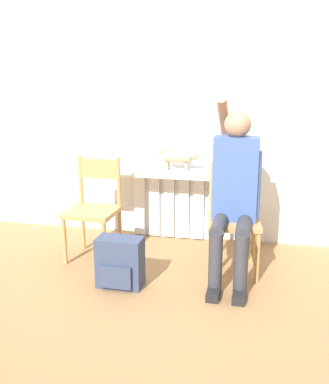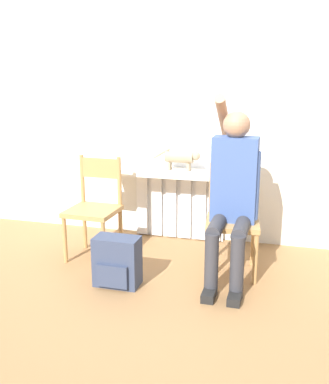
{
  "view_description": "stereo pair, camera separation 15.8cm",
  "coord_description": "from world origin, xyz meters",
  "px_view_note": "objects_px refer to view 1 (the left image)",
  "views": [
    {
      "loc": [
        0.82,
        -2.9,
        1.52
      ],
      "look_at": [
        0.0,
        0.62,
        0.59
      ],
      "focal_mm": 42.0,
      "sensor_mm": 36.0,
      "label": 1
    },
    {
      "loc": [
        0.97,
        -2.87,
        1.52
      ],
      "look_at": [
        0.0,
        0.62,
        0.59
      ],
      "focal_mm": 42.0,
      "sensor_mm": 36.0,
      "label": 2
    }
  ],
  "objects_px": {
    "chair_right": "(234,217)",
    "cat": "(180,157)",
    "chair_left": "(94,208)",
    "backpack": "(120,263)",
    "person": "(235,188)"
  },
  "relations": [
    {
      "from": "chair_right",
      "to": "cat",
      "type": "bearing_deg",
      "value": 128.58
    },
    {
      "from": "chair_right",
      "to": "cat",
      "type": "relative_size",
      "value": 1.92
    },
    {
      "from": "chair_left",
      "to": "backpack",
      "type": "xyz_separation_m",
      "value": [
        0.39,
        -0.49,
        -0.26
      ]
    },
    {
      "from": "person",
      "to": "cat",
      "type": "bearing_deg",
      "value": 131.05
    },
    {
      "from": "backpack",
      "to": "cat",
      "type": "bearing_deg",
      "value": 76.4
    },
    {
      "from": "chair_left",
      "to": "chair_right",
      "type": "xyz_separation_m",
      "value": [
        1.18,
        -0.0,
        0.0
      ]
    },
    {
      "from": "backpack",
      "to": "chair_left",
      "type": "bearing_deg",
      "value": 128.51
    },
    {
      "from": "person",
      "to": "backpack",
      "type": "distance_m",
      "value": 1.02
    },
    {
      "from": "chair_left",
      "to": "chair_right",
      "type": "bearing_deg",
      "value": 2.12
    },
    {
      "from": "backpack",
      "to": "chair_right",
      "type": "bearing_deg",
      "value": 31.89
    },
    {
      "from": "cat",
      "to": "backpack",
      "type": "bearing_deg",
      "value": -103.6
    },
    {
      "from": "chair_left",
      "to": "cat",
      "type": "bearing_deg",
      "value": 41.67
    },
    {
      "from": "chair_right",
      "to": "backpack",
      "type": "distance_m",
      "value": 0.96
    },
    {
      "from": "person",
      "to": "backpack",
      "type": "relative_size",
      "value": 3.73
    },
    {
      "from": "chair_right",
      "to": "person",
      "type": "xyz_separation_m",
      "value": [
        0.01,
        -0.1,
        0.26
      ]
    }
  ]
}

